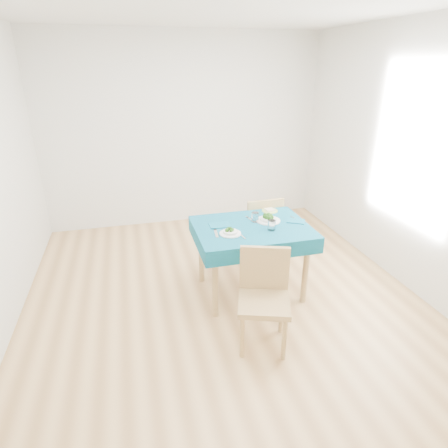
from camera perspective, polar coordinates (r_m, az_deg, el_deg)
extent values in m
cube|color=#A57945|center=(3.99, 0.00, -11.44)|extent=(4.00, 4.50, 0.02)
cube|color=silver|center=(5.56, -6.06, 13.72)|extent=(4.00, 0.02, 2.70)
cube|color=silver|center=(1.54, 22.61, -15.07)|extent=(4.00, 0.02, 2.70)
cube|color=silver|center=(4.35, 26.77, 8.73)|extent=(0.02, 4.50, 2.70)
cube|color=white|center=(3.31, 0.00, 30.93)|extent=(4.00, 4.50, 0.02)
cube|color=#084860|center=(3.92, 4.13, -5.43)|extent=(1.13, 0.86, 0.76)
cube|color=#9B7A49|center=(3.14, 6.16, -10.33)|extent=(0.55, 0.57, 1.05)
cube|color=#9B7A49|center=(4.50, 5.27, 0.77)|extent=(0.46, 0.50, 1.09)
cube|color=silver|center=(3.59, -1.21, -1.40)|extent=(0.05, 0.20, 0.00)
cube|color=silver|center=(3.56, 2.64, -1.69)|extent=(0.04, 0.19, 0.00)
cube|color=silver|center=(3.91, 4.16, 0.66)|extent=(0.06, 0.18, 0.00)
cube|color=silver|center=(3.99, 11.00, 0.75)|extent=(0.07, 0.19, 0.00)
cube|color=#0C516A|center=(3.76, -0.66, -0.18)|extent=(0.21, 0.15, 0.01)
cube|color=#0C516A|center=(3.93, 10.87, 0.44)|extent=(0.22, 0.20, 0.01)
cylinder|color=white|center=(3.86, 4.75, 1.06)|extent=(0.08, 0.08, 0.10)
cylinder|color=white|center=(3.68, 7.26, -0.17)|extent=(0.08, 0.08, 0.10)
cylinder|color=#B1C560|center=(4.17, 6.99, 2.03)|extent=(0.18, 0.18, 0.01)
cube|color=beige|center=(4.16, 7.00, 2.18)|extent=(0.10, 0.10, 0.01)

